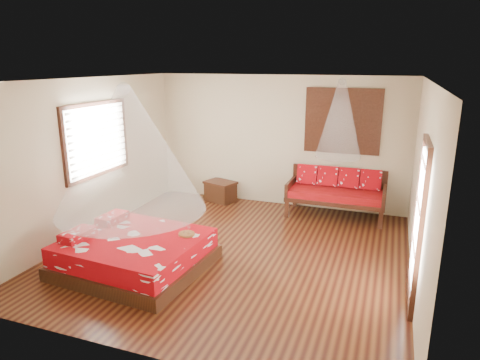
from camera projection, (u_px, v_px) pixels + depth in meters
name	position (u px, v px, depth m)	size (l,w,h in m)	color
room	(233.00, 171.00, 6.73)	(5.54, 5.54, 2.84)	black
bed	(135.00, 253.00, 6.51)	(2.16, 1.98, 0.63)	black
daybed	(336.00, 191.00, 8.69)	(1.94, 0.86, 0.98)	black
storage_chest	(221.00, 191.00, 9.67)	(0.78, 0.67, 0.46)	black
shutter_panel	(343.00, 121.00, 8.62)	(1.52, 0.06, 1.32)	black
window_left	(97.00, 140.00, 7.72)	(0.10, 1.74, 1.34)	black
glazed_door	(418.00, 225.00, 5.39)	(0.08, 1.02, 2.16)	black
wine_tray	(187.00, 232.00, 6.53)	(0.25, 0.25, 0.20)	brown
mosquito_net_main	(128.00, 150.00, 6.07)	(2.17, 2.17, 1.80)	white
mosquito_net_daybed	(340.00, 119.00, 8.17)	(0.88, 0.88, 1.50)	white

